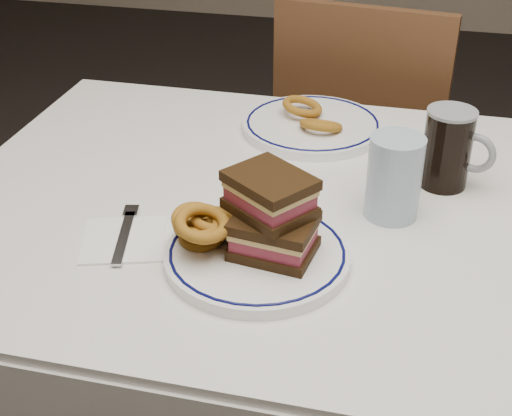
% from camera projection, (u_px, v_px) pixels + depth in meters
% --- Properties ---
extents(dining_table, '(1.27, 0.87, 0.75)m').
position_uv_depth(dining_table, '(324.00, 260.00, 1.21)').
color(dining_table, silver).
rests_on(dining_table, floor).
extents(chair_far, '(0.47, 0.47, 0.91)m').
position_uv_depth(chair_far, '(363.00, 151.00, 1.89)').
color(chair_far, '#482717').
rests_on(chair_far, floor).
extents(main_plate, '(0.27, 0.27, 0.02)m').
position_uv_depth(main_plate, '(257.00, 255.00, 1.02)').
color(main_plate, white).
rests_on(main_plate, dining_table).
extents(reuben_sandwich, '(0.14, 0.14, 0.12)m').
position_uv_depth(reuben_sandwich, '(272.00, 215.00, 0.99)').
color(reuben_sandwich, black).
rests_on(reuben_sandwich, main_plate).
extents(onion_rings_main, '(0.11, 0.13, 0.08)m').
position_uv_depth(onion_rings_main, '(205.00, 225.00, 1.01)').
color(onion_rings_main, brown).
rests_on(onion_rings_main, main_plate).
extents(ketchup_ramekin, '(0.06, 0.06, 0.04)m').
position_uv_depth(ketchup_ramekin, '(241.00, 210.00, 1.07)').
color(ketchup_ramekin, silver).
rests_on(ketchup_ramekin, main_plate).
extents(beer_mug, '(0.12, 0.08, 0.14)m').
position_uv_depth(beer_mug, '(449.00, 148.00, 1.18)').
color(beer_mug, black).
rests_on(beer_mug, dining_table).
extents(water_glass, '(0.08, 0.08, 0.13)m').
position_uv_depth(water_glass, '(394.00, 177.00, 1.10)').
color(water_glass, '#A0B6CF').
rests_on(water_glass, dining_table).
extents(far_plate, '(0.27, 0.27, 0.02)m').
position_uv_depth(far_plate, '(312.00, 125.00, 1.39)').
color(far_plate, white).
rests_on(far_plate, dining_table).
extents(onion_rings_far, '(0.13, 0.14, 0.05)m').
position_uv_depth(onion_rings_far, '(312.00, 116.00, 1.38)').
color(onion_rings_far, brown).
rests_on(onion_rings_far, far_plate).
extents(napkin_fork, '(0.15, 0.17, 0.01)m').
position_uv_depth(napkin_fork, '(124.00, 238.00, 1.07)').
color(napkin_fork, white).
rests_on(napkin_fork, dining_table).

